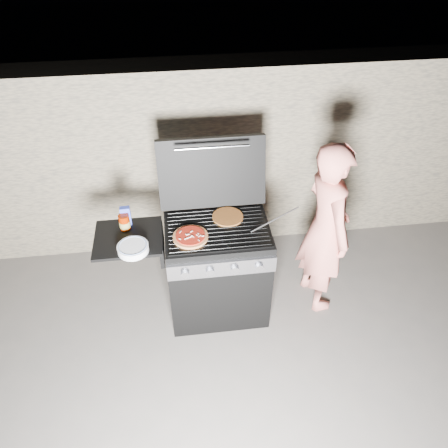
{
  "coord_description": "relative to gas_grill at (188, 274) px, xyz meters",
  "views": [
    {
      "loc": [
        -0.27,
        -2.51,
        3.04
      ],
      "look_at": [
        0.05,
        0.0,
        0.95
      ],
      "focal_mm": 35.0,
      "sensor_mm": 36.0,
      "label": 1
    }
  ],
  "objects": [
    {
      "name": "gas_grill",
      "position": [
        0.0,
        0.0,
        0.0
      ],
      "size": [
        1.34,
        0.79,
        0.91
      ],
      "primitive_type": null,
      "color": "black",
      "rests_on": "ground"
    },
    {
      "name": "stone_wall",
      "position": [
        0.25,
        1.05,
        0.44
      ],
      "size": [
        8.0,
        0.35,
        1.8
      ],
      "primitive_type": "cube",
      "color": "#83745A",
      "rests_on": "ground"
    },
    {
      "name": "pizza_topped",
      "position": [
        0.04,
        -0.08,
        0.47
      ],
      "size": [
        0.3,
        0.3,
        0.03
      ],
      "primitive_type": null,
      "rotation": [
        0.0,
        0.0,
        0.15
      ],
      "color": "#AE7C3A",
      "rests_on": "gas_grill"
    },
    {
      "name": "blue_carton",
      "position": [
        -0.43,
        0.15,
        0.53
      ],
      "size": [
        0.08,
        0.05,
        0.16
      ],
      "primitive_type": "cube",
      "rotation": [
        0.0,
        0.0,
        0.04
      ],
      "color": "#3244BE",
      "rests_on": "gas_grill"
    },
    {
      "name": "person",
      "position": [
        1.12,
        0.04,
        0.32
      ],
      "size": [
        0.46,
        0.62,
        1.56
      ],
      "primitive_type": "imported",
      "rotation": [
        0.0,
        0.0,
        1.73
      ],
      "color": "#E37A6D",
      "rests_on": "ground"
    },
    {
      "name": "pizza_plain",
      "position": [
        0.34,
        0.12,
        0.46
      ],
      "size": [
        0.26,
        0.26,
        0.01
      ],
      "primitive_type": "cylinder",
      "rotation": [
        0.0,
        0.0,
        0.08
      ],
      "color": "#C57A32",
      "rests_on": "gas_grill"
    },
    {
      "name": "ground",
      "position": [
        0.25,
        0.0,
        -0.46
      ],
      "size": [
        50.0,
        50.0,
        0.0
      ],
      "primitive_type": "plane",
      "color": "#5B544F"
    },
    {
      "name": "plate_stack",
      "position": [
        -0.37,
        -0.16,
        0.47
      ],
      "size": [
        0.29,
        0.29,
        0.05
      ],
      "primitive_type": "cylinder",
      "rotation": [
        0.0,
        0.0,
        0.38
      ],
      "color": "white",
      "rests_on": "gas_grill"
    },
    {
      "name": "tongs",
      "position": [
        0.69,
        0.0,
        0.5
      ],
      "size": [
        0.41,
        0.17,
        0.09
      ],
      "primitive_type": "cylinder",
      "rotation": [
        0.0,
        1.4,
        0.38
      ],
      "color": "black",
      "rests_on": "gas_grill"
    },
    {
      "name": "sauce_jar",
      "position": [
        -0.44,
        0.1,
        0.51
      ],
      "size": [
        0.1,
        0.1,
        0.12
      ],
      "primitive_type": "cylinder",
      "rotation": [
        0.0,
        0.0,
        -0.39
      ],
      "color": "#811A00",
      "rests_on": "gas_grill"
    }
  ]
}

